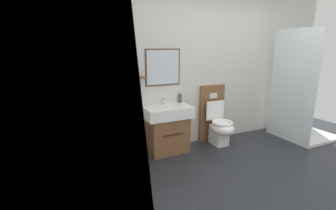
{
  "coord_description": "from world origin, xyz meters",
  "views": [
    {
      "loc": [
        -2.38,
        -1.79,
        1.65
      ],
      "look_at": [
        -0.91,
        1.46,
        0.78
      ],
      "focal_mm": 25.7,
      "sensor_mm": 36.0,
      "label": 1
    }
  ],
  "objects": [
    {
      "name": "shower_tray",
      "position": [
        1.56,
        1.06,
        0.4
      ],
      "size": [
        0.96,
        0.9,
        1.95
      ],
      "color": "white",
      "rests_on": "ground"
    },
    {
      "name": "vanity_sink_left",
      "position": [
        -1.89,
        1.5,
        0.4
      ],
      "size": [
        0.74,
        0.45,
        0.75
      ],
      "color": "brown",
      "rests_on": "ground"
    },
    {
      "name": "soap_dispenser",
      "position": [
        -0.6,
        1.65,
        0.83
      ],
      "size": [
        0.06,
        0.06,
        0.19
      ],
      "color": "#4C4C51",
      "rests_on": "vanity_sink_right"
    },
    {
      "name": "wall_back",
      "position": [
        -0.02,
        1.74,
        1.29
      ],
      "size": [
        4.95,
        0.27,
        2.58
      ],
      "color": "beige",
      "rests_on": "ground"
    },
    {
      "name": "tap_on_left_sink",
      "position": [
        -1.89,
        1.66,
        0.82
      ],
      "size": [
        0.03,
        0.13,
        0.11
      ],
      "color": "silver",
      "rests_on": "vanity_sink_left"
    },
    {
      "name": "vanity_sink_right",
      "position": [
        -0.9,
        1.5,
        0.4
      ],
      "size": [
        0.74,
        0.45,
        0.75
      ],
      "color": "brown",
      "rests_on": "ground"
    },
    {
      "name": "wall_left",
      "position": [
        -2.41,
        0.0,
        1.29
      ],
      "size": [
        0.12,
        3.61,
        2.58
      ],
      "primitive_type": "cube",
      "color": "beige",
      "rests_on": "ground"
    },
    {
      "name": "ground_plane",
      "position": [
        0.0,
        0.0,
        -0.05
      ],
      "size": [
        6.15,
        4.81,
        0.1
      ],
      "primitive_type": "cube",
      "color": "#23262B",
      "rests_on": "ground"
    },
    {
      "name": "toothbrush_cup",
      "position": [
        -2.18,
        1.65,
        0.8
      ],
      "size": [
        0.07,
        0.07,
        0.2
      ],
      "color": "silver",
      "rests_on": "vanity_sink_left"
    },
    {
      "name": "tap_on_right_sink",
      "position": [
        -0.9,
        1.66,
        0.82
      ],
      "size": [
        0.03,
        0.13,
        0.11
      ],
      "color": "silver",
      "rests_on": "vanity_sink_right"
    },
    {
      "name": "toilet",
      "position": [
        0.03,
        1.48,
        0.38
      ],
      "size": [
        0.48,
        0.62,
        1.0
      ],
      "color": "brown",
      "rests_on": "ground"
    },
    {
      "name": "bath_mat",
      "position": [
        -1.89,
        0.93,
        0.01
      ],
      "size": [
        0.68,
        0.44,
        0.01
      ],
      "primitive_type": "cube",
      "color": "#9E9993",
      "rests_on": "ground"
    }
  ]
}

